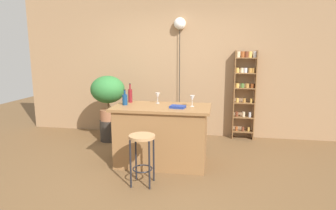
{
  "coord_description": "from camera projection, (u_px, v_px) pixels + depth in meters",
  "views": [
    {
      "loc": [
        0.8,
        -3.77,
        1.69
      ],
      "look_at": [
        0.05,
        0.55,
        0.86
      ],
      "focal_mm": 30.78,
      "sensor_mm": 36.0,
      "label": 1
    }
  ],
  "objects": [
    {
      "name": "wine_glass_center",
      "position": [
        158.0,
        96.0,
        4.44
      ],
      "size": [
        0.07,
        0.07,
        0.16
      ],
      "color": "silver",
      "rests_on": "kitchen_counter"
    },
    {
      "name": "bar_stool",
      "position": [
        142.0,
        148.0,
        3.61
      ],
      "size": [
        0.33,
        0.33,
        0.65
      ],
      "color": "black",
      "rests_on": "ground"
    },
    {
      "name": "plant_stool",
      "position": [
        109.0,
        130.0,
        5.46
      ],
      "size": [
        0.35,
        0.35,
        0.4
      ],
      "primitive_type": "cylinder",
      "color": "#2D2823",
      "rests_on": "ground"
    },
    {
      "name": "spice_shelf",
      "position": [
        245.0,
        90.0,
        5.44
      ],
      "size": [
        0.4,
        0.16,
        1.69
      ],
      "color": "brown",
      "rests_on": "ground"
    },
    {
      "name": "bottle_olive_oil",
      "position": [
        125.0,
        99.0,
        4.3
      ],
      "size": [
        0.08,
        0.08,
        0.23
      ],
      "color": "navy",
      "rests_on": "kitchen_counter"
    },
    {
      "name": "wine_glass_left",
      "position": [
        192.0,
        99.0,
        4.18
      ],
      "size": [
        0.07,
        0.07,
        0.16
      ],
      "color": "silver",
      "rests_on": "kitchen_counter"
    },
    {
      "name": "bottle_spirits_clear",
      "position": [
        130.0,
        95.0,
        4.52
      ],
      "size": [
        0.07,
        0.07,
        0.3
      ],
      "color": "maroon",
      "rests_on": "kitchen_counter"
    },
    {
      "name": "back_wall",
      "position": [
        178.0,
        65.0,
        5.72
      ],
      "size": [
        6.4,
        0.1,
        2.8
      ],
      "primitive_type": "cube",
      "color": "#997551",
      "rests_on": "ground"
    },
    {
      "name": "cookbook",
      "position": [
        178.0,
        107.0,
        4.09
      ],
      "size": [
        0.23,
        0.19,
        0.03
      ],
      "primitive_type": "cube",
      "rotation": [
        0.0,
        0.0,
        -0.18
      ],
      "color": "navy",
      "rests_on": "kitchen_counter"
    },
    {
      "name": "potted_plant",
      "position": [
        108.0,
        92.0,
        5.32
      ],
      "size": [
        0.63,
        0.57,
        0.84
      ],
      "color": "#935B3D",
      "rests_on": "plant_stool"
    },
    {
      "name": "ground",
      "position": [
        158.0,
        171.0,
        4.1
      ],
      "size": [
        12.0,
        12.0,
        0.0
      ],
      "primitive_type": "plane",
      "color": "brown"
    },
    {
      "name": "pendant_globe_light",
      "position": [
        180.0,
        25.0,
        5.47
      ],
      "size": [
        0.23,
        0.23,
        2.31
      ],
      "color": "black",
      "rests_on": "ground"
    },
    {
      "name": "kitchen_counter",
      "position": [
        162.0,
        135.0,
        4.31
      ],
      "size": [
        1.42,
        0.77,
        0.88
      ],
      "color": "olive",
      "rests_on": "ground"
    }
  ]
}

